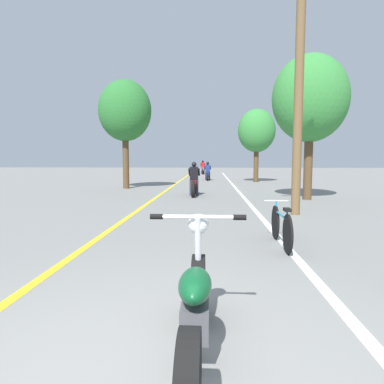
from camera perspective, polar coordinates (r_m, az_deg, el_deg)
lane_stripe_center at (r=14.62m, az=-5.36°, el=-0.47°), size 0.14×48.00×0.01m
lane_stripe_edge at (r=14.52m, az=8.34°, el=-0.55°), size 0.14×48.00×0.01m
utility_pole at (r=9.87m, az=17.36°, el=15.58°), size 1.10×0.24×6.39m
roadside_tree_right_near at (r=13.70m, az=19.10°, el=14.42°), size 2.77×2.49×5.34m
roadside_tree_right_far at (r=23.27m, az=10.73°, el=9.93°), size 2.46×2.21×4.81m
roadside_tree_left at (r=18.23m, az=-11.11°, el=13.06°), size 2.69×2.43×5.54m
motorcycle_foreground at (r=2.66m, az=0.55°, el=-18.93°), size 0.83×2.04×1.04m
motorcycle_rider_lead at (r=14.24m, az=0.34°, el=1.51°), size 0.50×2.10×1.41m
motorcycle_rider_mid at (r=24.88m, az=2.62°, el=3.14°), size 0.50×2.12×1.33m
motorcycle_rider_far at (r=35.15m, az=1.81°, el=3.86°), size 0.50×2.15×1.40m
bicycle_parked at (r=6.21m, az=14.64°, el=-5.52°), size 0.44×1.69×0.75m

